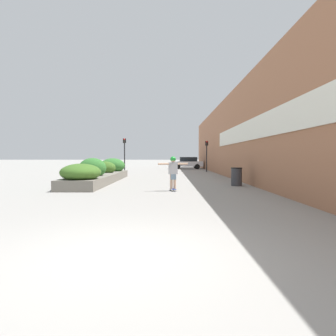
% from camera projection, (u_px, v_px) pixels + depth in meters
% --- Properties ---
extents(ground_plane, '(300.00, 300.00, 0.00)m').
position_uv_depth(ground_plane, '(124.00, 255.00, 4.58)').
color(ground_plane, gray).
extents(building_wall_right, '(0.67, 42.86, 6.05)m').
position_uv_depth(building_wall_right, '(230.00, 137.00, 22.74)').
color(building_wall_right, '#9E6647').
rests_on(building_wall_right, ground_plane).
extents(planter_box, '(1.84, 10.29, 1.44)m').
position_uv_depth(planter_box, '(100.00, 173.00, 17.55)').
color(planter_box, slate).
rests_on(planter_box, ground_plane).
extents(skateboard, '(0.31, 0.60, 0.09)m').
position_uv_depth(skateboard, '(173.00, 189.00, 13.17)').
color(skateboard, navy).
rests_on(skateboard, ground_plane).
extents(skateboarder, '(1.32, 0.40, 1.43)m').
position_uv_depth(skateboarder, '(173.00, 169.00, 13.13)').
color(skateboarder, tan).
rests_on(skateboarder, skateboard).
extents(trash_bin, '(0.58, 0.58, 0.95)m').
position_uv_depth(trash_bin, '(236.00, 177.00, 15.50)').
color(trash_bin, '#38383D').
rests_on(trash_bin, ground_plane).
extents(car_leftmost, '(3.86, 2.01, 1.48)m').
position_uv_depth(car_leftmost, '(187.00, 163.00, 37.26)').
color(car_leftmost, silver).
rests_on(car_leftmost, ground_plane).
extents(car_center_left, '(4.21, 2.05, 1.59)m').
position_uv_depth(car_center_left, '(275.00, 163.00, 32.75)').
color(car_center_left, slate).
rests_on(car_center_left, ground_plane).
extents(traffic_light_left, '(0.28, 0.30, 3.32)m').
position_uv_depth(traffic_light_left, '(124.00, 149.00, 29.62)').
color(traffic_light_left, black).
rests_on(traffic_light_left, ground_plane).
extents(traffic_light_right, '(0.28, 0.30, 3.08)m').
position_uv_depth(traffic_light_right, '(207.00, 151.00, 29.82)').
color(traffic_light_right, black).
rests_on(traffic_light_right, ground_plane).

